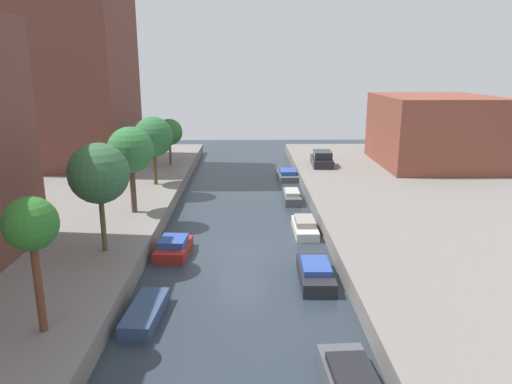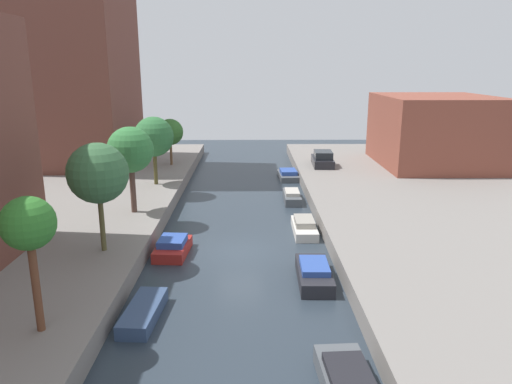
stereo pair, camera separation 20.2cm
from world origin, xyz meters
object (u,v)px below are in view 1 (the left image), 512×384
(moored_boat_right_3, at_px, (305,227))
(moored_boat_right_4, at_px, (292,196))
(low_block_right, at_px, (433,131))
(street_tree_5, at_px, (169,132))
(street_tree_4, at_px, (153,137))
(moored_boat_right_1, at_px, (351,381))
(moored_boat_left_1, at_px, (145,313))
(street_tree_1, at_px, (31,226))
(parked_car, at_px, (322,159))
(moored_boat_left_2, at_px, (174,247))
(street_tree_2, at_px, (99,174))
(moored_boat_right_2, at_px, (316,273))
(apartment_tower_far, at_px, (69,45))
(street_tree_3, at_px, (131,150))
(moored_boat_right_5, at_px, (288,175))

(moored_boat_right_3, relative_size, moored_boat_right_4, 1.03)
(low_block_right, xyz_separation_m, street_tree_5, (-24.97, 0.22, -0.13))
(street_tree_5, bearing_deg, low_block_right, -0.50)
(low_block_right, height_order, street_tree_4, low_block_right)
(street_tree_4, relative_size, moored_boat_right_3, 1.42)
(moored_boat_right_1, bearing_deg, moored_boat_left_1, 147.93)
(street_tree_1, xyz_separation_m, parked_car, (14.42, 29.17, -3.37))
(moored_boat_left_2, bearing_deg, street_tree_2, -149.80)
(street_tree_4, xyz_separation_m, moored_boat_left_2, (3.22, -12.38, -4.40))
(moored_boat_right_1, distance_m, moored_boat_right_2, 8.26)
(moored_boat_left_1, height_order, moored_boat_right_2, moored_boat_right_2)
(apartment_tower_far, xyz_separation_m, moored_boat_right_3, (19.99, -17.97, -11.64))
(parked_car, xyz_separation_m, moored_boat_right_4, (-3.63, -8.77, -1.21))
(apartment_tower_far, relative_size, moored_boat_right_3, 5.83)
(street_tree_4, relative_size, moored_boat_right_2, 1.38)
(moored_boat_right_4, bearing_deg, moored_boat_left_2, -125.14)
(street_tree_1, distance_m, moored_boat_right_1, 11.83)
(street_tree_3, bearing_deg, moored_boat_left_2, -56.36)
(parked_car, bearing_deg, moored_boat_left_2, -119.84)
(moored_boat_right_5, bearing_deg, moored_boat_left_2, -113.16)
(moored_boat_left_2, bearing_deg, street_tree_1, -108.48)
(street_tree_2, height_order, parked_car, street_tree_2)
(low_block_right, distance_m, moored_boat_right_3, 21.99)
(street_tree_2, relative_size, street_tree_5, 1.28)
(moored_boat_right_4, bearing_deg, low_block_right, 33.00)
(street_tree_3, height_order, moored_boat_right_4, street_tree_3)
(street_tree_3, height_order, moored_boat_right_2, street_tree_3)
(parked_car, relative_size, moored_boat_right_2, 1.10)
(street_tree_3, distance_m, moored_boat_right_4, 13.17)
(low_block_right, relative_size, street_tree_3, 2.10)
(street_tree_4, xyz_separation_m, moored_boat_right_1, (10.69, -24.26, -4.40))
(street_tree_4, bearing_deg, low_block_right, 16.90)
(moored_boat_right_2, bearing_deg, moored_boat_right_5, 88.91)
(moored_boat_right_3, bearing_deg, low_block_right, 49.66)
(moored_boat_right_3, bearing_deg, moored_boat_left_1, -126.59)
(street_tree_1, bearing_deg, moored_boat_right_1, -11.90)
(street_tree_4, xyz_separation_m, moored_boat_right_2, (10.67, -16.00, -4.38))
(moored_boat_right_1, relative_size, moored_boat_right_5, 0.93)
(street_tree_1, bearing_deg, moored_boat_right_5, 68.41)
(parked_car, distance_m, moored_boat_right_2, 23.49)
(street_tree_2, xyz_separation_m, street_tree_4, (0.00, 14.26, -0.25))
(moored_boat_right_2, height_order, moored_boat_right_5, moored_boat_right_2)
(street_tree_2, bearing_deg, moored_boat_right_4, 49.50)
(street_tree_3, distance_m, moored_boat_left_1, 13.24)
(moored_boat_right_1, bearing_deg, moored_boat_right_4, 89.73)
(apartment_tower_far, height_order, street_tree_2, apartment_tower_far)
(apartment_tower_far, distance_m, street_tree_5, 12.07)
(street_tree_2, bearing_deg, parked_car, 56.03)
(street_tree_4, height_order, parked_car, street_tree_4)
(moored_boat_right_1, relative_size, moored_boat_right_3, 0.94)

